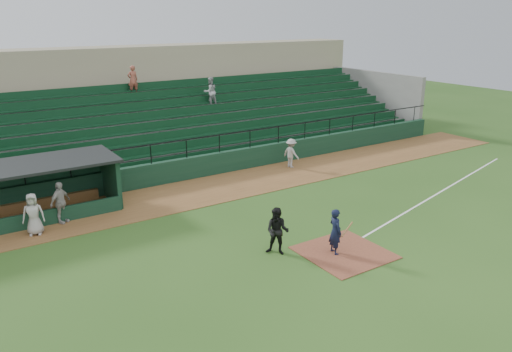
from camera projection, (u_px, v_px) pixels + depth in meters
ground at (326, 243)px, 19.52m from camera, size 90.00×90.00×0.00m
warning_track at (224, 187)px, 25.88m from camera, size 40.00×4.00×0.03m
home_plate_dirt at (344, 252)px, 18.72m from camera, size 3.00×3.00×0.03m
foul_line at (434, 195)px, 24.65m from camera, size 17.49×4.44×0.01m
stadium_structure at (157, 116)px, 31.92m from camera, size 38.00×13.08×6.40m
dugout at (9, 188)px, 21.63m from camera, size 8.90×3.20×2.42m
batter_at_plate at (335, 232)px, 18.42m from camera, size 1.05×0.72×1.76m
umpire at (277, 231)px, 18.38m from camera, size 1.09×1.11×1.81m
runner at (291, 153)px, 28.91m from camera, size 0.82×1.18×1.68m
dugout_player_a at (60, 203)px, 21.10m from camera, size 1.13×0.96×1.81m
dugout_player_b at (33, 214)px, 19.98m from camera, size 0.97×0.78×1.73m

